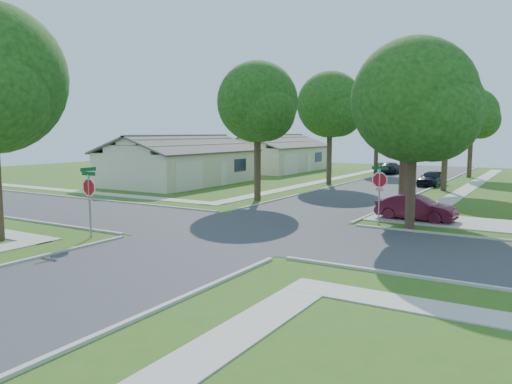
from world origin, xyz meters
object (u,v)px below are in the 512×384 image
at_px(stop_sign_ne, 380,182).
at_px(car_curb_east, 432,178).
at_px(tree_w_near, 258,106).
at_px(tree_w_far, 377,122).
at_px(stop_sign_sw, 89,190).
at_px(car_driveway, 416,208).
at_px(house_nw_near, 181,166).
at_px(tree_e_far, 473,116).
at_px(tree_e_near, 406,110).
at_px(car_curb_west, 391,168).
at_px(tree_e_mid, 448,108).
at_px(tree_w_mid, 331,108).
at_px(house_nw_far, 275,158).
at_px(tree_ne_corner, 415,106).

distance_m(stop_sign_ne, car_curb_east, 19.36).
bearing_deg(tree_w_near, tree_w_far, 90.01).
relative_size(stop_sign_sw, car_driveway, 0.76).
bearing_deg(house_nw_near, car_driveway, -20.78).
bearing_deg(stop_sign_ne, house_nw_near, 153.54).
bearing_deg(car_driveway, tree_w_near, 81.69).
relative_size(stop_sign_ne, house_nw_near, 0.22).
height_order(stop_sign_sw, tree_w_near, tree_w_near).
bearing_deg(car_driveway, stop_sign_ne, 150.47).
height_order(stop_sign_sw, house_nw_near, house_nw_near).
bearing_deg(tree_e_far, car_curb_east, -98.79).
distance_m(tree_e_near, tree_w_near, 9.41).
xyz_separation_m(stop_sign_ne, tree_e_near, (0.05, 4.31, 3.61)).
height_order(tree_e_far, car_curb_west, tree_e_far).
xyz_separation_m(stop_sign_sw, tree_w_near, (0.06, 13.71, 4.08)).
distance_m(stop_sign_sw, car_driveway, 15.66).
bearing_deg(car_driveway, car_curb_west, 22.36).
distance_m(stop_sign_ne, tree_w_far, 30.96).
distance_m(tree_e_near, tree_e_mid, 12.02).
bearing_deg(tree_e_far, stop_sign_ne, -90.10).
distance_m(tree_w_near, tree_w_mid, 12.01).
height_order(tree_e_mid, house_nw_far, tree_e_mid).
bearing_deg(house_nw_far, tree_w_far, 10.05).
height_order(stop_sign_sw, tree_e_near, tree_e_near).
bearing_deg(stop_sign_sw, car_driveway, 46.69).
bearing_deg(house_nw_far, tree_w_mid, -44.07).
distance_m(house_nw_near, house_nw_far, 17.00).
height_order(tree_e_near, house_nw_near, tree_e_near).
xyz_separation_m(tree_e_far, car_curb_west, (-7.95, 0.65, -5.36)).
bearing_deg(tree_e_mid, stop_sign_sw, -110.20).
xyz_separation_m(stop_sign_sw, tree_w_mid, (0.06, 25.71, 4.46)).
distance_m(tree_e_far, tree_w_mid, 16.05).
relative_size(tree_w_mid, house_nw_near, 0.70).
bearing_deg(car_driveway, stop_sign_sw, 140.86).
distance_m(tree_w_near, car_driveway, 12.20).
bearing_deg(tree_e_far, tree_w_far, -180.00).
relative_size(house_nw_far, car_curb_east, 3.56).
distance_m(tree_e_mid, house_nw_far, 23.95).
height_order(stop_sign_sw, car_driveway, stop_sign_sw).
xyz_separation_m(tree_w_near, tree_w_mid, (0.00, 12.00, 0.37)).
relative_size(tree_e_mid, tree_w_far, 1.15).
distance_m(tree_ne_corner, car_curb_west, 32.30).
distance_m(tree_e_near, tree_ne_corner, 5.06).
bearing_deg(tree_w_far, car_curb_west, 24.15).
xyz_separation_m(stop_sign_ne, tree_e_far, (0.05, 29.31, 3.95)).
bearing_deg(tree_e_near, tree_w_mid, 128.05).
height_order(tree_w_near, house_nw_near, tree_w_near).
distance_m(tree_w_near, car_curb_west, 26.27).
bearing_deg(car_curb_east, tree_e_mid, -56.14).
bearing_deg(stop_sign_sw, tree_w_far, 89.93).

